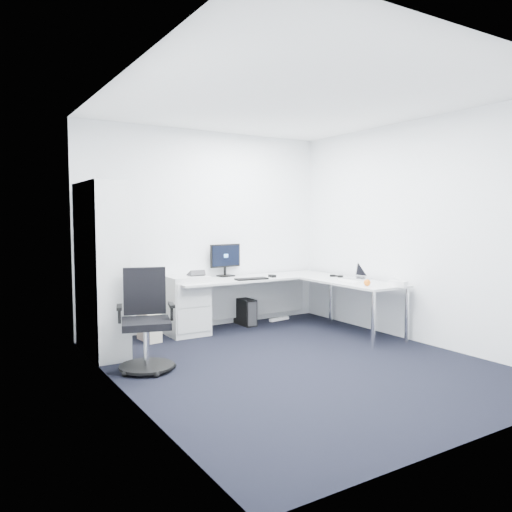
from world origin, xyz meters
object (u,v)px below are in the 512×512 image
l_desk (268,305)px  monitor (226,260)px  bookshelf (101,269)px  laptop (358,270)px  task_chair (146,320)px

l_desk → monitor: 0.90m
bookshelf → monitor: bearing=16.8°
l_desk → monitor: bearing=116.2°
l_desk → laptop: size_ratio=7.04×
l_desk → monitor: (-0.30, 0.61, 0.58)m
laptop → l_desk: bearing=140.4°
l_desk → bookshelf: bearing=178.7°
laptop → monitor: bearing=127.7°
monitor → l_desk: bearing=-70.2°
monitor → laptop: bearing=-47.2°
task_chair → laptop: (3.05, 0.24, 0.31)m
l_desk → monitor: size_ratio=4.87×
monitor → laptop: monitor is taller
task_chair → laptop: bearing=21.4°
l_desk → laptop: laptop is taller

